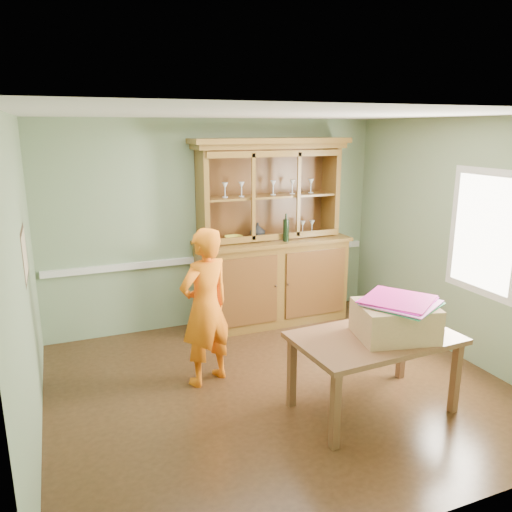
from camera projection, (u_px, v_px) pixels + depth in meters
name	position (u px, v px, depth m)	size (l,w,h in m)	color
floor	(279.00, 387.00, 5.12)	(4.50, 4.50, 0.00)	#4C2F18
ceiling	(282.00, 114.00, 4.45)	(4.50, 4.50, 0.00)	white
wall_back	(217.00, 224.00, 6.58)	(4.50, 4.50, 0.00)	gray
wall_left	(24.00, 288.00, 3.96)	(4.00, 4.00, 0.00)	gray
wall_right	(462.00, 241.00, 5.60)	(4.00, 4.00, 0.00)	gray
wall_front	(421.00, 340.00, 2.99)	(4.50, 4.50, 0.00)	gray
chair_rail	(218.00, 257.00, 6.67)	(4.41, 0.05, 0.08)	silver
framed_map	(25.00, 254.00, 4.19)	(0.03, 0.60, 0.46)	#352315
window_panel	(483.00, 233.00, 5.29)	(0.03, 0.96, 1.36)	silver
china_hutch	(271.00, 260.00, 6.69)	(2.09, 0.69, 2.46)	brown
dining_table	(375.00, 344.00, 4.58)	(1.52, 0.96, 0.74)	brown
cardboard_box	(395.00, 321.00, 4.49)	(0.67, 0.54, 0.31)	tan
kite_stack	(400.00, 302.00, 4.45)	(0.77, 0.77, 0.04)	#34B26E
person	(205.00, 307.00, 5.05)	(0.60, 0.39, 1.64)	orange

